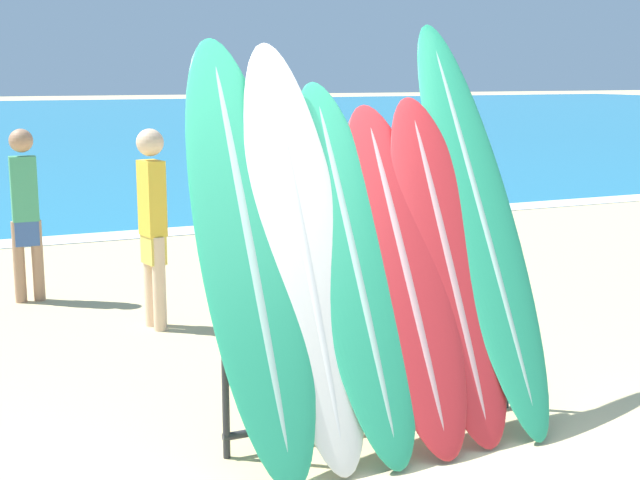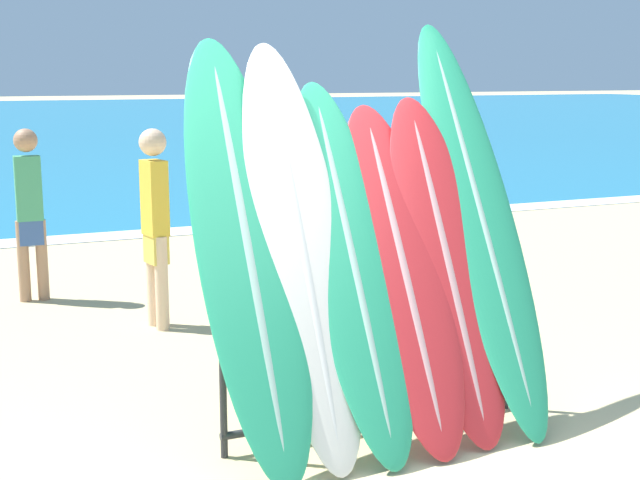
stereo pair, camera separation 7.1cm
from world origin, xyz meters
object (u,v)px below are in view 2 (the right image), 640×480
Objects in this scene: surfboard_slot_1 at (301,247)px; surfboard_slot_3 at (403,273)px; surfboard_slot_2 at (351,264)px; person_near_water at (30,208)px; surfboard_slot_0 at (246,248)px; surfboard_slot_4 at (446,264)px; surfboard_slot_5 at (480,219)px; person_mid_beach at (155,221)px; surfboard_rack at (375,345)px.

surfboard_slot_3 is (0.58, -0.09, -0.18)m from surfboard_slot_1.
surfboard_slot_2 is 4.17m from person_near_water.
surfboard_slot_2 is at bearing -70.36° from person_near_water.
surfboard_slot_2 is at bearing -6.91° from surfboard_slot_0.
surfboard_slot_2 is 0.60m from surfboard_slot_4.
surfboard_slot_5 is at bearing 13.31° from surfboard_slot_3.
person_mid_beach is (-0.50, 2.63, -0.12)m from surfboard_slot_2.
surfboard_slot_1 is at bearing 172.85° from surfboard_rack.
surfboard_slot_0 is 1.12× the size of surfboard_slot_2.
surfboard_slot_3 reaches higher than person_near_water.
surfboard_slot_0 is at bearing 173.10° from surfboard_slot_3.
surfboard_slot_2 is 1.05× the size of surfboard_slot_4.
surfboard_slot_3 is (0.15, -0.04, 0.42)m from surfboard_rack.
surfboard_slot_0 is 0.95× the size of surfboard_slot_5.
surfboard_slot_0 is 0.31m from surfboard_slot_1.
surfboard_slot_4 is (0.29, 0.01, 0.02)m from surfboard_slot_3.
surfboard_slot_4 is 4.41m from person_near_water.
surfboard_slot_1 is at bearing 174.21° from person_mid_beach.
surfboard_slot_4 is at bearing -5.03° from surfboard_slot_1.
surfboard_slot_0 is 1.49m from surfboard_slot_5.
surfboard_slot_1 is 0.62m from surfboard_slot_3.
surfboard_rack is at bearing 177.07° from surfboard_slot_4.
surfboard_slot_3 is at bearing -173.87° from person_mid_beach.
surfboard_slot_0 is 1.20m from surfboard_slot_4.
surfboard_slot_4 is at bearing -168.14° from person_mid_beach.
surfboard_slot_3 reaches higher than person_mid_beach.
surfboard_slot_5 is (1.49, 0.03, 0.06)m from surfboard_slot_0.
surfboard_rack is 1.01m from surfboard_slot_5.
surfboard_slot_1 is 0.94× the size of surfboard_slot_5.
surfboard_slot_4 is 0.40m from surfboard_slot_5.
surfboard_slot_5 reaches higher than person_near_water.
surfboard_slot_0 is 3.95m from person_near_water.
surfboard_slot_0 is at bearing 173.09° from surfboard_slot_2.
surfboard_slot_1 is at bearing 171.02° from surfboard_slot_3.
surfboard_slot_5 reaches higher than surfboard_rack.
surfboard_slot_0 reaches higher than surfboard_rack.
surfboard_slot_3 is at bearing -66.69° from person_near_water.
surfboard_slot_4 reaches higher than person_mid_beach.
surfboard_slot_0 reaches higher than person_near_water.
surfboard_slot_4 is 2.87m from person_mid_beach.
surfboard_slot_5 is (0.74, 0.10, 0.67)m from surfboard_rack.
surfboard_slot_1 reaches higher than person_near_water.
surfboard_slot_4 is at bearing -157.31° from surfboard_slot_5.
person_near_water is 0.97× the size of person_mid_beach.
surfboard_rack is 0.97× the size of surfboard_slot_4.
person_near_water is (-1.49, 3.94, 0.34)m from surfboard_rack.
person_mid_beach is at bearing 94.80° from surfboard_slot_1.
surfboard_slot_2 is at bearing -11.24° from surfboard_slot_1.
surfboard_slot_5 reaches higher than surfboard_slot_0.
surfboard_slot_2 is at bearing -179.89° from person_mid_beach.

